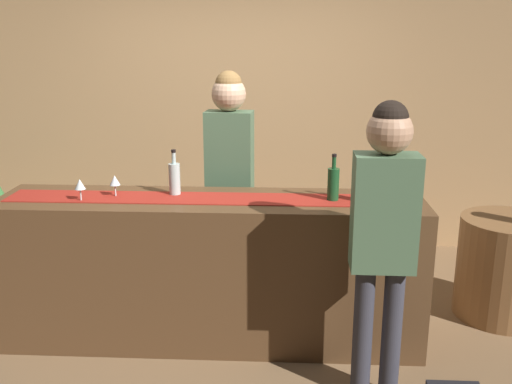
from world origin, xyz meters
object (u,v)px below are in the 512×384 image
object	(u,v)px
wine_bottle_green	(333,184)
round_side_table	(505,268)
bartender	(230,162)
customer_sipping	(384,223)
wine_glass_mid_counter	(80,185)
wine_bottle_clear	(175,178)
wine_bottle_amber	(357,184)
wine_glass_near_customer	(115,181)

from	to	relation	value
wine_bottle_green	round_side_table	world-z (taller)	wine_bottle_green
wine_bottle_green	bartender	distance (m)	0.92
customer_sipping	wine_glass_mid_counter	bearing A→B (deg)	164.45
customer_sipping	round_side_table	world-z (taller)	customer_sipping
wine_bottle_clear	bartender	size ratio (longest dim) A/B	0.17
wine_bottle_clear	round_side_table	world-z (taller)	wine_bottle_clear
wine_bottle_amber	customer_sipping	xyz separation A→B (m)	(0.07, -0.62, -0.05)
wine_bottle_amber	bartender	bearing A→B (deg)	146.28
wine_bottle_green	wine_glass_mid_counter	xyz separation A→B (m)	(-1.60, -0.09, -0.01)
bartender	customer_sipping	size ratio (longest dim) A/B	1.04
wine_bottle_green	bartender	xyz separation A→B (m)	(-0.71, 0.58, -0.00)
wine_bottle_clear	bartender	bearing A→B (deg)	57.67
wine_bottle_amber	customer_sipping	bearing A→B (deg)	-83.55
wine_bottle_green	customer_sipping	distance (m)	0.66
wine_bottle_amber	wine_glass_near_customer	size ratio (longest dim) A/B	2.10
bartender	customer_sipping	bearing A→B (deg)	132.57
wine_glass_near_customer	customer_sipping	bearing A→B (deg)	-21.35
wine_glass_mid_counter	customer_sipping	world-z (taller)	customer_sipping
wine_bottle_clear	wine_glass_mid_counter	size ratio (longest dim) A/B	2.10
wine_bottle_clear	wine_glass_near_customer	world-z (taller)	wine_bottle_clear
wine_bottle_clear	round_side_table	distance (m)	2.47
wine_bottle_green	wine_glass_mid_counter	distance (m)	1.60
bartender	wine_bottle_green	bearing A→B (deg)	145.37
wine_bottle_amber	wine_glass_mid_counter	world-z (taller)	wine_bottle_amber
round_side_table	bartender	bearing A→B (deg)	176.03
wine_bottle_green	wine_glass_near_customer	world-z (taller)	wine_bottle_green
wine_bottle_green	wine_glass_mid_counter	size ratio (longest dim) A/B	2.10
wine_bottle_green	customer_sipping	size ratio (longest dim) A/B	0.18
wine_bottle_green	customer_sipping	bearing A→B (deg)	-70.23
wine_glass_near_customer	customer_sipping	world-z (taller)	customer_sipping
wine_bottle_amber	wine_bottle_green	distance (m)	0.15
wine_bottle_clear	wine_glass_mid_counter	world-z (taller)	wine_bottle_clear
wine_glass_near_customer	bartender	distance (m)	0.89
wine_bottle_amber	round_side_table	world-z (taller)	wine_bottle_amber
round_side_table	wine_bottle_amber	bearing A→B (deg)	-159.22
bartender	round_side_table	distance (m)	2.15
wine_bottle_amber	bartender	xyz separation A→B (m)	(-0.86, 0.58, -0.00)
wine_bottle_clear	customer_sipping	distance (m)	1.43
wine_bottle_amber	round_side_table	size ratio (longest dim) A/B	0.41
wine_glass_near_customer	bartender	world-z (taller)	bartender
wine_bottle_amber	wine_bottle_green	size ratio (longest dim) A/B	1.00
wine_bottle_amber	wine_glass_mid_counter	bearing A→B (deg)	-176.86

